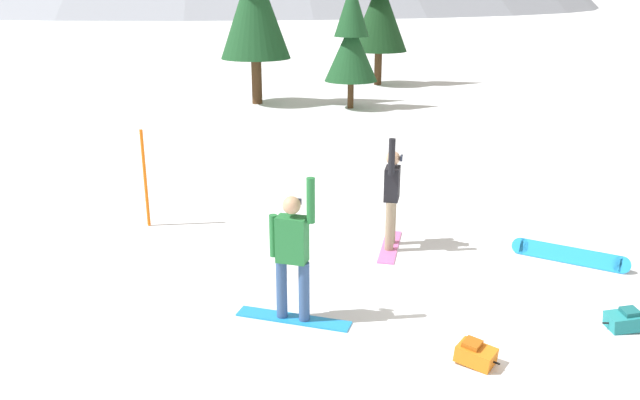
{
  "coord_description": "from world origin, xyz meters",
  "views": [
    {
      "loc": [
        -6.03,
        -6.27,
        4.31
      ],
      "look_at": [
        -1.72,
        2.82,
        1.0
      ],
      "focal_mm": 36.19,
      "sensor_mm": 36.0,
      "label": 1
    }
  ],
  "objects_px": {
    "pine_tree_short": "(351,40)",
    "snowboarder_foreground": "(292,254)",
    "snowboarder_midground": "(392,196)",
    "pine_tree_tall": "(380,0)",
    "backpack_teal": "(625,320)",
    "backpack_orange": "(476,354)",
    "loose_snowboard_far_spare": "(569,255)",
    "trail_marker_pole": "(145,179)"
  },
  "relations": [
    {
      "from": "backpack_orange",
      "to": "snowboarder_midground",
      "type": "bearing_deg",
      "value": 74.65
    },
    {
      "from": "backpack_teal",
      "to": "pine_tree_short",
      "type": "relative_size",
      "value": 0.12
    },
    {
      "from": "snowboarder_foreground",
      "to": "loose_snowboard_far_spare",
      "type": "relative_size",
      "value": 1.26
    },
    {
      "from": "backpack_teal",
      "to": "pine_tree_tall",
      "type": "distance_m",
      "value": 23.3
    },
    {
      "from": "trail_marker_pole",
      "to": "pine_tree_tall",
      "type": "bearing_deg",
      "value": 47.16
    },
    {
      "from": "loose_snowboard_far_spare",
      "to": "backpack_teal",
      "type": "xyz_separation_m",
      "value": [
        -1.0,
        -1.96,
        -0.0
      ]
    },
    {
      "from": "snowboarder_foreground",
      "to": "backpack_teal",
      "type": "distance_m",
      "value": 4.5
    },
    {
      "from": "trail_marker_pole",
      "to": "backpack_orange",
      "type": "bearing_deg",
      "value": -68.23
    },
    {
      "from": "pine_tree_tall",
      "to": "pine_tree_short",
      "type": "bearing_deg",
      "value": -129.33
    },
    {
      "from": "loose_snowboard_far_spare",
      "to": "trail_marker_pole",
      "type": "relative_size",
      "value": 0.87
    },
    {
      "from": "pine_tree_tall",
      "to": "trail_marker_pole",
      "type": "bearing_deg",
      "value": -132.84
    },
    {
      "from": "snowboarder_midground",
      "to": "pine_tree_tall",
      "type": "distance_m",
      "value": 20.38
    },
    {
      "from": "snowboarder_midground",
      "to": "snowboarder_foreground",
      "type": "bearing_deg",
      "value": -146.91
    },
    {
      "from": "backpack_teal",
      "to": "snowboarder_foreground",
      "type": "bearing_deg",
      "value": 151.29
    },
    {
      "from": "backpack_orange",
      "to": "pine_tree_tall",
      "type": "xyz_separation_m",
      "value": [
        10.96,
        21.14,
        3.68
      ]
    },
    {
      "from": "snowboarder_foreground",
      "to": "pine_tree_short",
      "type": "xyz_separation_m",
      "value": [
        8.4,
        14.18,
        1.56
      ]
    },
    {
      "from": "loose_snowboard_far_spare",
      "to": "trail_marker_pole",
      "type": "distance_m",
      "value": 7.63
    },
    {
      "from": "snowboarder_foreground",
      "to": "pine_tree_short",
      "type": "bearing_deg",
      "value": 59.34
    },
    {
      "from": "snowboarder_midground",
      "to": "backpack_orange",
      "type": "xyz_separation_m",
      "value": [
        -0.99,
        -3.6,
        -0.82
      ]
    },
    {
      "from": "loose_snowboard_far_spare",
      "to": "pine_tree_short",
      "type": "bearing_deg",
      "value": 76.19
    },
    {
      "from": "snowboarder_midground",
      "to": "backpack_teal",
      "type": "height_order",
      "value": "snowboarder_midground"
    },
    {
      "from": "loose_snowboard_far_spare",
      "to": "pine_tree_short",
      "type": "height_order",
      "value": "pine_tree_short"
    },
    {
      "from": "snowboarder_midground",
      "to": "backpack_orange",
      "type": "height_order",
      "value": "snowboarder_midground"
    },
    {
      "from": "backpack_teal",
      "to": "backpack_orange",
      "type": "xyz_separation_m",
      "value": [
        -2.32,
        0.18,
        -0.0
      ]
    },
    {
      "from": "backpack_orange",
      "to": "trail_marker_pole",
      "type": "distance_m",
      "value": 7.06
    },
    {
      "from": "snowboarder_midground",
      "to": "pine_tree_tall",
      "type": "height_order",
      "value": "pine_tree_tall"
    },
    {
      "from": "snowboarder_midground",
      "to": "pine_tree_short",
      "type": "distance_m",
      "value": 13.91
    },
    {
      "from": "pine_tree_tall",
      "to": "pine_tree_short",
      "type": "distance_m",
      "value": 6.61
    },
    {
      "from": "backpack_orange",
      "to": "trail_marker_pole",
      "type": "relative_size",
      "value": 0.3
    },
    {
      "from": "snowboarder_midground",
      "to": "trail_marker_pole",
      "type": "xyz_separation_m",
      "value": [
        -3.59,
        2.91,
        -0.01
      ]
    },
    {
      "from": "backpack_orange",
      "to": "pine_tree_short",
      "type": "relative_size",
      "value": 0.12
    },
    {
      "from": "pine_tree_tall",
      "to": "snowboarder_foreground",
      "type": "bearing_deg",
      "value": -123.1
    },
    {
      "from": "backpack_teal",
      "to": "pine_tree_short",
      "type": "distance_m",
      "value": 17.09
    },
    {
      "from": "backpack_orange",
      "to": "snowboarder_foreground",
      "type": "bearing_deg",
      "value": 128.79
    },
    {
      "from": "pine_tree_tall",
      "to": "pine_tree_short",
      "type": "xyz_separation_m",
      "value": [
        -4.11,
        -5.02,
        -1.28
      ]
    },
    {
      "from": "loose_snowboard_far_spare",
      "to": "backpack_orange",
      "type": "distance_m",
      "value": 3.76
    },
    {
      "from": "snowboarder_foreground",
      "to": "pine_tree_short",
      "type": "distance_m",
      "value": 16.56
    },
    {
      "from": "snowboarder_foreground",
      "to": "snowboarder_midground",
      "type": "bearing_deg",
      "value": 33.09
    },
    {
      "from": "trail_marker_pole",
      "to": "loose_snowboard_far_spare",
      "type": "bearing_deg",
      "value": -38.68
    },
    {
      "from": "snowboarder_midground",
      "to": "loose_snowboard_far_spare",
      "type": "relative_size",
      "value": 1.23
    },
    {
      "from": "pine_tree_short",
      "to": "snowboarder_foreground",
      "type": "bearing_deg",
      "value": -120.66
    },
    {
      "from": "backpack_orange",
      "to": "trail_marker_pole",
      "type": "xyz_separation_m",
      "value": [
        -2.6,
        6.51,
        0.8
      ]
    }
  ]
}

